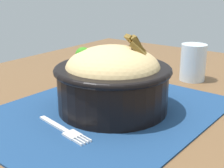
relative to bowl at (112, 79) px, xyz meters
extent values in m
cube|color=brown|center=(0.05, 0.00, -0.08)|extent=(1.38, 0.98, 0.03)
cylinder|color=brown|center=(-0.58, -0.43, -0.45)|extent=(0.04, 0.04, 0.71)
cube|color=navy|center=(0.02, 0.00, -0.06)|extent=(0.46, 0.38, 0.00)
cylinder|color=black|center=(0.00, 0.00, -0.02)|extent=(0.21, 0.21, 0.08)
torus|color=black|center=(0.00, 0.00, 0.02)|extent=(0.22, 0.22, 0.01)
ellipsoid|color=tan|center=(0.00, 0.00, 0.02)|extent=(0.24, 0.24, 0.08)
sphere|color=#327E1D|center=(0.02, -0.05, 0.04)|extent=(0.03, 0.03, 0.03)
cylinder|color=orange|center=(-0.01, 0.00, 0.04)|extent=(0.03, 0.01, 0.01)
cube|color=brown|center=(-0.02, 0.05, 0.05)|extent=(0.04, 0.05, 0.04)
cube|color=brown|center=(-0.03, 0.04, 0.05)|extent=(0.04, 0.04, 0.05)
cube|color=brown|center=(-0.04, 0.03, 0.05)|extent=(0.04, 0.04, 0.05)
cube|color=brown|center=(-0.05, 0.02, 0.06)|extent=(0.05, 0.04, 0.05)
cube|color=silver|center=(0.12, -0.04, -0.06)|extent=(0.02, 0.07, 0.00)
cube|color=silver|center=(0.12, 0.00, -0.06)|extent=(0.01, 0.01, 0.00)
cube|color=silver|center=(0.13, 0.02, -0.06)|extent=(0.03, 0.03, 0.00)
cube|color=silver|center=(0.14, 0.04, -0.06)|extent=(0.01, 0.02, 0.00)
cube|color=silver|center=(0.13, 0.04, -0.06)|extent=(0.01, 0.02, 0.00)
cube|color=silver|center=(0.13, 0.04, -0.06)|extent=(0.01, 0.02, 0.00)
cube|color=silver|center=(0.12, 0.04, -0.06)|extent=(0.01, 0.02, 0.00)
cylinder|color=silver|center=(-0.28, 0.04, -0.02)|extent=(0.06, 0.06, 0.09)
cylinder|color=silver|center=(-0.28, 0.04, -0.04)|extent=(0.05, 0.05, 0.05)
camera|label=1|loc=(0.45, 0.33, 0.17)|focal=50.36mm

